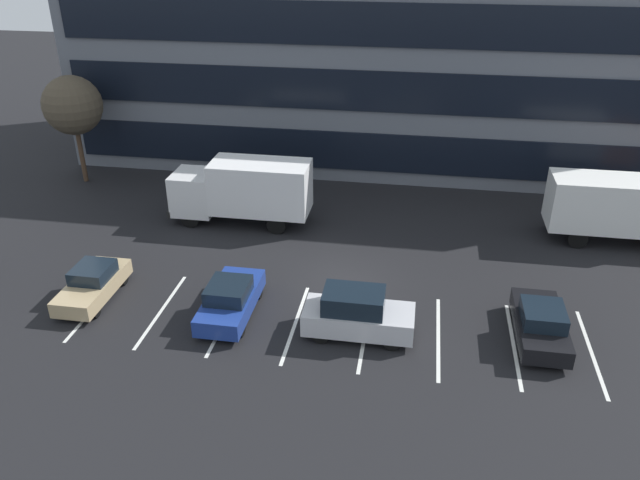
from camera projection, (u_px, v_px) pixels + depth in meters
ground_plane at (342, 281)px, 27.71m from camera, size 120.00×120.00×0.00m
office_building at (381, 42)px, 40.11m from camera, size 37.67×12.92×14.40m
lot_markings at (330, 327)px, 24.62m from camera, size 19.74×5.40×0.01m
box_truck_orange at (620, 207)px, 30.24m from camera, size 7.07×2.34×3.28m
box_truck_white at (243, 189)px, 32.15m from camera, size 7.27×2.41×3.37m
sedan_black at (540, 323)px, 23.59m from camera, size 1.75×4.19×1.50m
sedan_tan at (93, 284)px, 26.19m from camera, size 1.67×4.00×1.43m
suv_silver at (357, 314)px, 23.77m from camera, size 4.20×1.78×1.90m
sedan_navy at (230, 299)px, 25.04m from camera, size 1.79×4.29×1.54m
bare_tree at (72, 106)px, 36.05m from camera, size 3.40×3.40×6.37m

